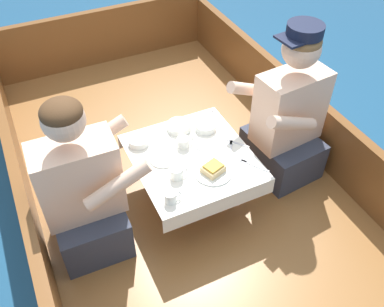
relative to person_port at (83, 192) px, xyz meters
name	(u,v)px	position (x,y,z in m)	size (l,w,h in m)	color
ground_plane	(184,217)	(0.62, 0.15, -0.71)	(60.00, 60.00, 0.00)	navy
boat_deck	(184,201)	(0.62, 0.15, -0.54)	(1.89, 3.36, 0.33)	brown
gunwale_port	(28,212)	(-0.29, 0.15, -0.17)	(0.06, 3.36, 0.41)	brown
gunwale_starboard	(307,120)	(1.54, 0.15, -0.17)	(0.06, 3.36, 0.41)	brown
bow_coaming	(103,36)	(0.62, 1.80, -0.14)	(1.77, 0.06, 0.47)	brown
cockpit_table	(192,161)	(0.62, 0.03, -0.06)	(0.65, 0.70, 0.35)	#B2B2B7
person_port	(83,192)	(0.00, 0.00, 0.00)	(0.53, 0.45, 0.94)	#333847
person_starboard	(287,118)	(1.25, 0.02, 0.03)	(0.55, 0.48, 1.01)	#333847
plate_sandwich	(213,172)	(0.67, -0.13, -0.02)	(0.21, 0.21, 0.01)	silver
plate_bread	(163,158)	(0.47, 0.08, -0.02)	(0.16, 0.16, 0.01)	silver
sandwich	(213,168)	(0.67, -0.13, 0.01)	(0.13, 0.12, 0.05)	#E0BC7F
bowl_port_near	(139,141)	(0.39, 0.26, 0.00)	(0.12, 0.12, 0.04)	silver
bowl_starboard_near	(179,126)	(0.65, 0.28, 0.00)	(0.14, 0.14, 0.04)	silver
bowl_center_far	(206,126)	(0.80, 0.21, 0.00)	(0.13, 0.13, 0.04)	silver
coffee_cup_port	(177,173)	(0.48, -0.08, 0.01)	(0.10, 0.07, 0.07)	silver
coffee_cup_starboard	(183,142)	(0.62, 0.13, 0.00)	(0.10, 0.07, 0.06)	silver
coffee_cup_center	(171,197)	(0.39, -0.22, 0.00)	(0.09, 0.06, 0.06)	silver
utensil_knife_port	(236,143)	(0.90, 0.02, -0.02)	(0.11, 0.14, 0.00)	silver
utensil_fork_starboard	(231,149)	(0.85, -0.01, -0.02)	(0.10, 0.16, 0.00)	silver
utensil_knife_starboard	(209,153)	(0.72, 0.01, -0.02)	(0.11, 0.15, 0.00)	silver
utensil_fork_port	(252,164)	(0.89, -0.17, -0.02)	(0.11, 0.15, 0.00)	silver
utensil_spoon_center	(210,115)	(0.88, 0.31, -0.02)	(0.11, 0.15, 0.01)	silver
utensil_spoon_starboard	(160,142)	(0.50, 0.21, -0.02)	(0.14, 0.13, 0.01)	silver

